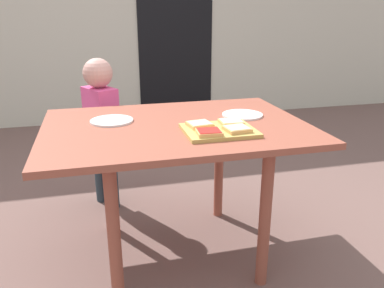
# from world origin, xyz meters

# --- Properties ---
(ground_plane) EXTENTS (16.00, 16.00, 0.00)m
(ground_plane) POSITION_xyz_m (0.00, 0.00, 0.00)
(ground_plane) COLOR brown
(house_wall_back) EXTENTS (8.00, 0.20, 2.69)m
(house_wall_back) POSITION_xyz_m (0.00, 2.96, 1.35)
(house_wall_back) COLOR beige
(house_wall_back) RESTS_ON ground
(house_door) EXTENTS (0.90, 0.02, 2.00)m
(house_door) POSITION_xyz_m (0.61, 2.85, 1.00)
(house_door) COLOR black
(house_door) RESTS_ON ground
(dining_table) EXTENTS (1.30, 0.93, 0.75)m
(dining_table) POSITION_xyz_m (0.00, 0.00, 0.66)
(dining_table) COLOR brown
(dining_table) RESTS_ON ground
(cutting_board) EXTENTS (0.33, 0.27, 0.02)m
(cutting_board) POSITION_xyz_m (0.17, -0.18, 0.76)
(cutting_board) COLOR tan
(cutting_board) RESTS_ON dining_table
(pizza_slice_far_right) EXTENTS (0.11, 0.11, 0.02)m
(pizza_slice_far_right) POSITION_xyz_m (0.25, -0.13, 0.78)
(pizza_slice_far_right) COLOR #E6A85E
(pizza_slice_far_right) RESTS_ON cutting_board
(pizza_slice_far_left) EXTENTS (0.12, 0.12, 0.02)m
(pizza_slice_far_left) POSITION_xyz_m (0.09, -0.13, 0.78)
(pizza_slice_far_left) COLOR #E6A85E
(pizza_slice_far_left) RESTS_ON cutting_board
(pizza_slice_near_left) EXTENTS (0.12, 0.11, 0.02)m
(pizza_slice_near_left) POSITION_xyz_m (0.10, -0.25, 0.78)
(pizza_slice_near_left) COLOR #E6A85E
(pizza_slice_near_left) RESTS_ON cutting_board
(pizza_slice_near_right) EXTENTS (0.12, 0.11, 0.02)m
(pizza_slice_near_right) POSITION_xyz_m (0.23, -0.24, 0.78)
(pizza_slice_near_right) COLOR #E6A85E
(pizza_slice_near_right) RESTS_ON cutting_board
(plate_white_left) EXTENTS (0.22, 0.22, 0.01)m
(plate_white_left) POSITION_xyz_m (-0.31, 0.13, 0.76)
(plate_white_left) COLOR silver
(plate_white_left) RESTS_ON dining_table
(plate_white_right) EXTENTS (0.22, 0.22, 0.01)m
(plate_white_right) POSITION_xyz_m (0.38, 0.07, 0.76)
(plate_white_right) COLOR white
(plate_white_right) RESTS_ON dining_table
(child_left) EXTENTS (0.23, 0.28, 1.01)m
(child_left) POSITION_xyz_m (-0.35, 0.69, 0.59)
(child_left) COLOR #29353D
(child_left) RESTS_ON ground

